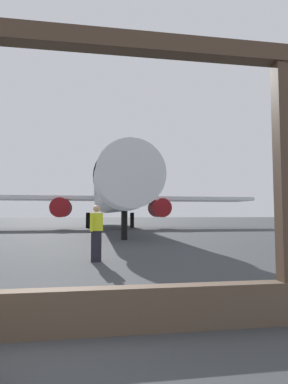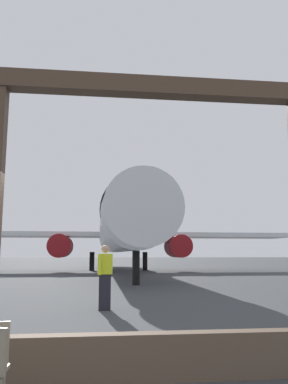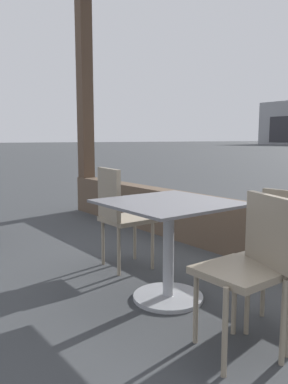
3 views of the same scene
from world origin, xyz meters
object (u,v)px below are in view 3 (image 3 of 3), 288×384
object	(u,v)px
cafe_chair_window_left	(119,210)
cafe_chair_window_right	(283,248)
cafe_chair_aisle_left	(252,259)
dining_table	(169,239)

from	to	relation	value
cafe_chair_window_left	cafe_chair_window_right	size ratio (longest dim) A/B	1.07
cafe_chair_window_right	cafe_chair_aisle_left	world-z (taller)	cafe_chair_aisle_left
cafe_chair_window_left	cafe_chair_aisle_left	world-z (taller)	cafe_chair_window_left
dining_table	cafe_chair_window_left	distance (m)	0.80
cafe_chair_aisle_left	dining_table	bearing A→B (deg)	173.07
dining_table	cafe_chair_window_right	world-z (taller)	cafe_chair_window_right
dining_table	cafe_chair_window_right	bearing A→B (deg)	17.88
cafe_chair_window_right	cafe_chair_aisle_left	distance (m)	0.35
dining_table	cafe_chair_aisle_left	xyz separation A→B (m)	(0.81, -0.10, 0.08)
cafe_chair_window_left	cafe_chair_aisle_left	size ratio (longest dim) A/B	1.05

